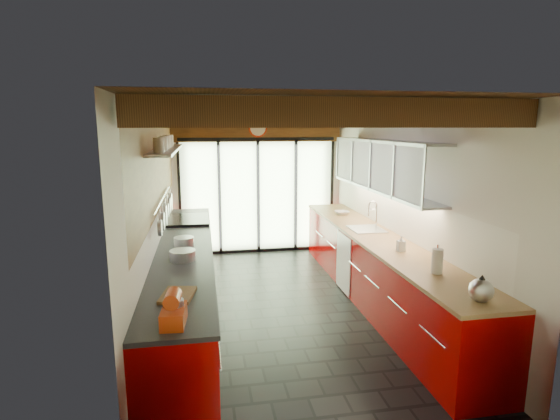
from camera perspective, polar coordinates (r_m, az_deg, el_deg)
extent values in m
plane|color=black|center=(5.98, 0.59, -12.57)|extent=(5.50, 5.50, 0.00)
plane|color=silver|center=(8.28, -2.93, 3.36)|extent=(3.20, 0.00, 3.20)
plane|color=silver|center=(3.03, 10.47, -10.17)|extent=(3.20, 0.00, 3.20)
plane|color=silver|center=(5.53, -15.89, -0.81)|extent=(0.00, 5.50, 5.50)
plane|color=silver|center=(6.10, 15.57, 0.26)|extent=(0.00, 5.50, 5.50)
plane|color=#472814|center=(5.50, 0.65, 13.16)|extent=(5.50, 5.50, 0.00)
cube|color=#593316|center=(3.31, 8.10, 12.49)|extent=(3.14, 0.14, 0.22)
cube|color=#593316|center=(4.17, 4.18, 12.21)|extent=(3.14, 0.14, 0.22)
cube|color=#593316|center=(5.05, 1.62, 12.00)|extent=(3.14, 0.14, 0.22)
cube|color=#593316|center=(5.93, -0.18, 11.83)|extent=(3.14, 0.14, 0.22)
cube|color=#593316|center=(6.82, -1.51, 11.70)|extent=(3.14, 0.14, 0.22)
cube|color=#593316|center=(7.71, -2.54, 11.60)|extent=(3.14, 0.14, 0.22)
cube|color=brown|center=(8.17, -2.96, 10.64)|extent=(3.14, 0.06, 0.50)
plane|color=brown|center=(5.64, -15.75, 6.34)|extent=(0.00, 4.90, 4.90)
plane|color=#C6EAAD|center=(8.30, -2.90, 1.80)|extent=(2.90, 0.00, 2.90)
cube|color=black|center=(8.23, -12.95, 1.47)|extent=(0.05, 0.04, 2.15)
cube|color=black|center=(8.58, 6.77, 2.05)|extent=(0.05, 0.04, 2.15)
cube|color=black|center=(8.25, -2.86, 1.76)|extent=(0.06, 0.05, 2.15)
cube|color=black|center=(8.15, -2.93, 9.24)|extent=(2.90, 0.05, 0.06)
cylinder|color=red|center=(8.13, -2.93, 10.64)|extent=(0.34, 0.04, 0.34)
cylinder|color=beige|center=(8.11, -2.91, 10.64)|extent=(0.28, 0.02, 0.28)
cube|color=#A10301|center=(5.74, -12.17, -9.15)|extent=(0.65, 5.00, 0.88)
cube|color=black|center=(5.60, -12.36, -4.72)|extent=(0.68, 5.00, 0.04)
cube|color=silver|center=(7.12, -11.79, -5.18)|extent=(0.66, 0.90, 0.90)
cube|color=black|center=(7.00, -11.95, -1.32)|extent=(0.65, 0.90, 0.06)
cube|color=#A10301|center=(6.18, 12.41, -7.70)|extent=(0.65, 5.00, 0.88)
cube|color=#A47C50|center=(6.05, 12.59, -3.57)|extent=(0.68, 5.00, 0.04)
cube|color=white|center=(6.42, 8.30, -6.84)|extent=(0.02, 0.60, 0.84)
cube|color=silver|center=(6.40, 11.23, -2.48)|extent=(0.45, 0.52, 0.02)
cylinder|color=silver|center=(6.42, 12.49, -0.90)|extent=(0.02, 0.02, 0.34)
torus|color=silver|center=(6.36, 12.06, 0.58)|extent=(0.14, 0.02, 0.14)
plane|color=silver|center=(6.16, 11.75, 5.70)|extent=(0.00, 3.00, 3.00)
cube|color=#9EA0A5|center=(6.26, 13.08, 2.64)|extent=(0.34, 3.00, 0.03)
cube|color=#9EA0A5|center=(6.20, 13.35, 8.78)|extent=(0.34, 3.00, 0.03)
cylinder|color=silver|center=(5.79, -15.10, 1.45)|extent=(0.02, 2.20, 0.02)
cube|color=silver|center=(5.62, -14.59, 7.66)|extent=(0.28, 2.60, 0.03)
cylinder|color=silver|center=(4.94, -15.40, -2.28)|extent=(0.04, 0.18, 0.18)
cylinder|color=silver|center=(5.28, -15.07, -1.43)|extent=(0.04, 0.22, 0.22)
cylinder|color=silver|center=(5.62, -14.78, -0.68)|extent=(0.04, 0.26, 0.26)
cylinder|color=silver|center=(5.96, -14.52, -0.01)|extent=(0.04, 0.18, 0.18)
cylinder|color=silver|center=(6.31, -14.29, 0.58)|extent=(0.04, 0.22, 0.22)
cylinder|color=silver|center=(6.60, -14.11, 1.04)|extent=(0.04, 0.26, 0.26)
cube|color=red|center=(3.45, -13.70, -13.33)|extent=(0.19, 0.31, 0.13)
cylinder|color=red|center=(3.37, -13.84, -11.15)|extent=(0.13, 0.20, 0.12)
cylinder|color=silver|center=(3.48, -13.68, -12.33)|extent=(0.16, 0.16, 0.13)
cylinder|color=silver|center=(5.39, -12.42, -4.27)|extent=(0.26, 0.26, 0.15)
cylinder|color=silver|center=(4.99, -12.59, -5.77)|extent=(0.34, 0.34, 0.11)
cube|color=brown|center=(3.97, -13.20, -10.78)|extent=(0.33, 0.41, 0.03)
sphere|color=silver|center=(4.12, 24.80, -9.40)|extent=(0.25, 0.25, 0.21)
cone|color=black|center=(4.09, 24.92, -7.92)|extent=(0.09, 0.09, 0.06)
cylinder|color=silver|center=(4.21, 23.93, -8.80)|extent=(0.04, 0.08, 0.04)
cylinder|color=white|center=(4.68, 19.85, -6.35)|extent=(0.11, 0.11, 0.25)
cylinder|color=silver|center=(4.64, 19.97, -4.53)|extent=(0.02, 0.02, 0.05)
imported|color=silver|center=(5.38, 15.53, -4.23)|extent=(0.09, 0.09, 0.19)
imported|color=silver|center=(7.42, 8.11, -0.37)|extent=(0.28, 0.28, 0.06)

